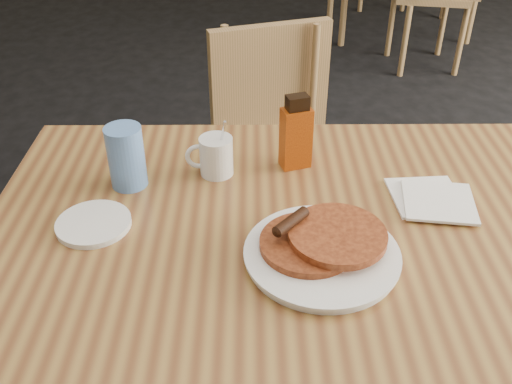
% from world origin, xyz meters
% --- Properties ---
extents(main_table, '(1.33, 0.93, 0.75)m').
position_xyz_m(main_table, '(0.03, 0.03, 0.71)').
color(main_table, olive).
rests_on(main_table, floor).
extents(chair_main_far, '(0.49, 0.50, 0.88)m').
position_xyz_m(chair_main_far, '(0.02, 0.76, 0.52)').
color(chair_main_far, '#A77D4E').
rests_on(chair_main_far, floor).
extents(pancake_plate, '(0.29, 0.29, 0.07)m').
position_xyz_m(pancake_plate, '(0.06, -0.07, 0.77)').
color(pancake_plate, white).
rests_on(pancake_plate, main_table).
extents(coffee_mug, '(0.11, 0.07, 0.14)m').
position_xyz_m(coffee_mug, '(-0.14, 0.22, 0.80)').
color(coffee_mug, white).
rests_on(coffee_mug, main_table).
extents(syrup_bottle, '(0.07, 0.06, 0.17)m').
position_xyz_m(syrup_bottle, '(0.04, 0.25, 0.83)').
color(syrup_bottle, maroon).
rests_on(syrup_bottle, main_table).
extents(napkin_stack, '(0.18, 0.18, 0.01)m').
position_xyz_m(napkin_stack, '(0.31, 0.09, 0.76)').
color(napkin_stack, white).
rests_on(napkin_stack, main_table).
extents(blue_tumbler, '(0.09, 0.09, 0.14)m').
position_xyz_m(blue_tumbler, '(-0.33, 0.19, 0.82)').
color(blue_tumbler, '#5A89D3').
rests_on(blue_tumbler, main_table).
extents(side_saucer, '(0.18, 0.18, 0.01)m').
position_xyz_m(side_saucer, '(-0.38, 0.04, 0.76)').
color(side_saucer, white).
rests_on(side_saucer, main_table).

